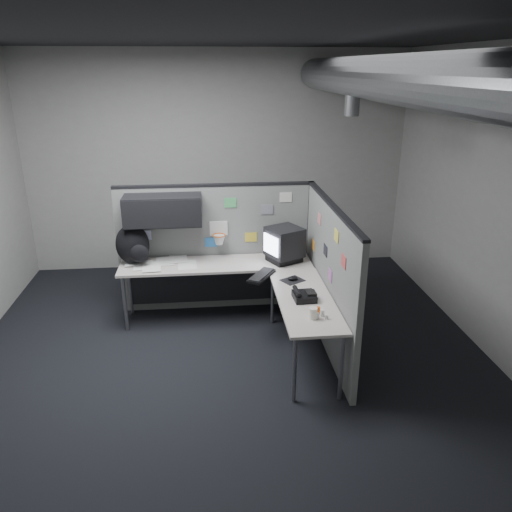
{
  "coord_description": "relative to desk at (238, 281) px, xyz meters",
  "views": [
    {
      "loc": [
        -0.19,
        -4.62,
        2.96
      ],
      "look_at": [
        0.32,
        0.35,
        1.05
      ],
      "focal_mm": 35.0,
      "sensor_mm": 36.0,
      "label": 1
    }
  ],
  "objects": [
    {
      "name": "partition_right",
      "position": [
        0.95,
        -0.49,
        0.21
      ],
      "size": [
        0.07,
        2.23,
        1.63
      ],
      "color": "slate",
      "rests_on": "ground"
    },
    {
      "name": "partition_back",
      "position": [
        -0.4,
        0.53,
        0.38
      ],
      "size": [
        2.44,
        0.42,
        1.63
      ],
      "color": "slate",
      "rests_on": "ground"
    },
    {
      "name": "room",
      "position": [
        0.41,
        -0.7,
        1.48
      ],
      "size": [
        5.62,
        5.62,
        3.22
      ],
      "color": "black",
      "rests_on": "ground"
    },
    {
      "name": "cup",
      "position": [
        0.62,
        -1.22,
        0.17
      ],
      "size": [
        0.09,
        0.09,
        0.11
      ],
      "primitive_type": "cylinder",
      "rotation": [
        0.0,
        0.0,
        -0.11
      ],
      "color": "white",
      "rests_on": "desk"
    },
    {
      "name": "bottles",
      "position": [
        0.7,
        -1.18,
        0.15
      ],
      "size": [
        0.12,
        0.14,
        0.07
      ],
      "rotation": [
        0.0,
        0.0,
        0.01
      ],
      "color": "silver",
      "rests_on": "desk"
    },
    {
      "name": "desk",
      "position": [
        0.0,
        0.0,
        0.0
      ],
      "size": [
        2.31,
        2.11,
        0.73
      ],
      "color": "beige",
      "rests_on": "ground"
    },
    {
      "name": "keyboard",
      "position": [
        0.25,
        -0.19,
        0.14
      ],
      "size": [
        0.37,
        0.46,
        0.04
      ],
      "rotation": [
        0.0,
        0.0,
        0.24
      ],
      "color": "black",
      "rests_on": "desk"
    },
    {
      "name": "monitor",
      "position": [
        0.58,
        0.27,
        0.34
      ],
      "size": [
        0.5,
        0.5,
        0.42
      ],
      "rotation": [
        0.0,
        0.0,
        -0.32
      ],
      "color": "black",
      "rests_on": "desk"
    },
    {
      "name": "phone",
      "position": [
        0.62,
        -0.81,
        0.16
      ],
      "size": [
        0.23,
        0.25,
        0.11
      ],
      "rotation": [
        0.0,
        0.0,
        -0.12
      ],
      "color": "black",
      "rests_on": "desk"
    },
    {
      "name": "papers",
      "position": [
        -0.91,
        0.33,
        0.13
      ],
      "size": [
        0.87,
        0.58,
        0.02
      ],
      "rotation": [
        0.0,
        0.0,
        0.07
      ],
      "color": "white",
      "rests_on": "desk"
    },
    {
      "name": "backpack",
      "position": [
        -1.22,
        0.36,
        0.35
      ],
      "size": [
        0.45,
        0.41,
        0.48
      ],
      "rotation": [
        0.0,
        0.0,
        0.24
      ],
      "color": "black",
      "rests_on": "desk"
    },
    {
      "name": "mouse",
      "position": [
        0.58,
        -0.33,
        0.13
      ],
      "size": [
        0.29,
        0.28,
        0.05
      ],
      "rotation": [
        0.0,
        0.0,
        -0.25
      ],
      "color": "black",
      "rests_on": "desk"
    }
  ]
}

